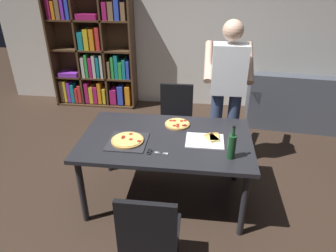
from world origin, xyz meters
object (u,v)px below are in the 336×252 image
object	(u,v)px
bookshelf	(94,54)
couch	(304,105)
kitchen_scissors	(154,152)
second_pizza_plain	(177,124)
pepperoni_pizza_on_tray	(127,141)
wine_bottle	(232,146)
chair_far_side	(176,115)
chair_near_camera	(149,234)
dining_table	(166,144)
person_serving_pizza	(227,88)

from	to	relation	value
bookshelf	couch	bearing A→B (deg)	-6.45
kitchen_scissors	second_pizza_plain	world-z (taller)	second_pizza_plain
pepperoni_pizza_on_tray	kitchen_scissors	bearing A→B (deg)	-29.17
wine_bottle	kitchen_scissors	bearing A→B (deg)	-179.57
chair_far_side	couch	world-z (taller)	chair_far_side
chair_far_side	second_pizza_plain	world-z (taller)	chair_far_side
chair_near_camera	chair_far_side	world-z (taller)	same
chair_near_camera	wine_bottle	bearing A→B (deg)	49.76
chair_near_camera	bookshelf	distance (m)	3.71
wine_bottle	bookshelf	bearing A→B (deg)	128.80
chair_near_camera	chair_far_side	size ratio (longest dim) A/B	1.00
dining_table	kitchen_scissors	size ratio (longest dim) A/B	8.48
chair_far_side	pepperoni_pizza_on_tray	bearing A→B (deg)	-107.77
bookshelf	kitchen_scissors	world-z (taller)	bookshelf
wine_bottle	kitchen_scissors	distance (m)	0.69
person_serving_pizza	second_pizza_plain	world-z (taller)	person_serving_pizza
pepperoni_pizza_on_tray	second_pizza_plain	xyz separation A→B (m)	(0.44, 0.40, -0.00)
chair_far_side	kitchen_scissors	xyz separation A→B (m)	(-0.08, -1.26, 0.24)
chair_near_camera	chair_far_side	xyz separation A→B (m)	(0.00, 1.97, 0.00)
chair_far_side	couch	bearing A→B (deg)	27.93
wine_bottle	kitchen_scissors	size ratio (longest dim) A/B	1.62
bookshelf	person_serving_pizza	size ratio (longest dim) A/B	1.11
chair_far_side	second_pizza_plain	size ratio (longest dim) A/B	3.47
kitchen_scissors	chair_far_side	bearing A→B (deg)	86.47
kitchen_scissors	chair_near_camera	bearing A→B (deg)	-83.70
chair_far_side	pepperoni_pizza_on_tray	size ratio (longest dim) A/B	2.46
couch	pepperoni_pizza_on_tray	size ratio (longest dim) A/B	4.83
chair_far_side	person_serving_pizza	world-z (taller)	person_serving_pizza
person_serving_pizza	pepperoni_pizza_on_tray	world-z (taller)	person_serving_pizza
chair_near_camera	pepperoni_pizza_on_tray	size ratio (longest dim) A/B	2.46
person_serving_pizza	second_pizza_plain	distance (m)	0.75
second_pizza_plain	bookshelf	bearing A→B (deg)	127.53
kitchen_scissors	second_pizza_plain	xyz separation A→B (m)	(0.16, 0.56, 0.01)
dining_table	bookshelf	bearing A→B (deg)	122.75
pepperoni_pizza_on_tray	kitchen_scissors	world-z (taller)	pepperoni_pizza_on_tray
pepperoni_pizza_on_tray	chair_far_side	bearing A→B (deg)	72.23
chair_far_side	bookshelf	distance (m)	2.10
chair_near_camera	person_serving_pizza	size ratio (longest dim) A/B	0.51
couch	pepperoni_pizza_on_tray	bearing A→B (deg)	-136.82
chair_near_camera	kitchen_scissors	xyz separation A→B (m)	(-0.08, 0.71, 0.24)
person_serving_pizza	wine_bottle	distance (m)	1.04
chair_far_side	couch	distance (m)	2.15
person_serving_pizza	second_pizza_plain	xyz separation A→B (m)	(-0.52, -0.48, -0.24)
couch	wine_bottle	bearing A→B (deg)	-119.79
bookshelf	pepperoni_pizza_on_tray	size ratio (longest dim) A/B	5.32
chair_far_side	bookshelf	size ratio (longest dim) A/B	0.46
dining_table	chair_far_side	xyz separation A→B (m)	(0.00, 0.98, -0.17)
couch	person_serving_pizza	distance (m)	1.91
dining_table	couch	bearing A→B (deg)	46.37
dining_table	wine_bottle	bearing A→B (deg)	-24.38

